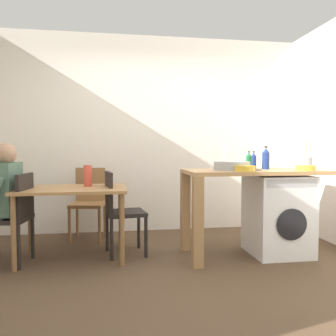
# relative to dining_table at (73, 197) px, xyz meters

# --- Properties ---
(ground_plane) EXTENTS (5.46, 5.46, 0.00)m
(ground_plane) POSITION_rel_dining_table_xyz_m (0.93, -0.58, -0.64)
(ground_plane) COLOR #4C3826
(wall_back) EXTENTS (4.60, 0.10, 2.70)m
(wall_back) POSITION_rel_dining_table_xyz_m (0.93, 1.17, 0.71)
(wall_back) COLOR silver
(wall_back) RESTS_ON ground_plane
(dining_table) EXTENTS (1.10, 0.76, 0.74)m
(dining_table) POSITION_rel_dining_table_xyz_m (0.00, 0.00, 0.00)
(dining_table) COLOR #9E7042
(dining_table) RESTS_ON ground_plane
(chair_person_seat) EXTENTS (0.45, 0.45, 0.90)m
(chair_person_seat) POSITION_rel_dining_table_xyz_m (-0.55, -0.11, -0.14)
(chair_person_seat) COLOR black
(chair_person_seat) RESTS_ON ground_plane
(chair_opposite) EXTENTS (0.45, 0.45, 0.90)m
(chair_opposite) POSITION_rel_dining_table_xyz_m (0.48, 0.04, -0.14)
(chair_opposite) COLOR black
(chair_opposite) RESTS_ON ground_plane
(chair_spare_by_wall) EXTENTS (0.46, 0.46, 0.90)m
(chair_spare_by_wall) POSITION_rel_dining_table_xyz_m (0.11, 0.77, -0.14)
(chair_spare_by_wall) COLOR olive
(chair_spare_by_wall) RESTS_ON ground_plane
(kitchen_counter) EXTENTS (1.50, 0.68, 0.92)m
(kitchen_counter) POSITION_rel_dining_table_xyz_m (1.71, -0.19, 0.12)
(kitchen_counter) COLOR tan
(kitchen_counter) RESTS_ON ground_plane
(washing_machine) EXTENTS (0.60, 0.61, 0.86)m
(washing_machine) POSITION_rel_dining_table_xyz_m (2.18, -0.20, -0.21)
(washing_machine) COLOR white
(washing_machine) RESTS_ON ground_plane
(sink_basin) EXTENTS (0.38, 0.38, 0.09)m
(sink_basin) POSITION_rel_dining_table_xyz_m (1.66, -0.19, 0.32)
(sink_basin) COLOR #9EA0A5
(sink_basin) RESTS_ON kitchen_counter
(tap) EXTENTS (0.02, 0.02, 0.28)m
(tap) POSITION_rel_dining_table_xyz_m (1.66, -0.01, 0.42)
(tap) COLOR #B2B2B7
(tap) RESTS_ON kitchen_counter
(bottle_tall_green) EXTENTS (0.06, 0.06, 0.20)m
(bottle_tall_green) POSITION_rel_dining_table_xyz_m (1.87, -0.12, 0.37)
(bottle_tall_green) COLOR #19592D
(bottle_tall_green) RESTS_ON kitchen_counter
(bottle_squat_brown) EXTENTS (0.06, 0.06, 0.20)m
(bottle_squat_brown) POSITION_rel_dining_table_xyz_m (1.98, -0.01, 0.37)
(bottle_squat_brown) COLOR navy
(bottle_squat_brown) RESTS_ON kitchen_counter
(bottle_clear_small) EXTENTS (0.08, 0.08, 0.25)m
(bottle_clear_small) POSITION_rel_dining_table_xyz_m (2.08, -0.10, 0.39)
(bottle_clear_small) COLOR navy
(bottle_clear_small) RESTS_ON kitchen_counter
(mixing_bowl) EXTENTS (0.21, 0.21, 0.06)m
(mixing_bowl) POSITION_rel_dining_table_xyz_m (1.72, -0.39, 0.31)
(mixing_bowl) COLOR gold
(mixing_bowl) RESTS_ON kitchen_counter
(utensil_crock) EXTENTS (0.11, 0.11, 0.30)m
(utensil_crock) POSITION_rel_dining_table_xyz_m (2.55, -0.14, 0.35)
(utensil_crock) COLOR gray
(utensil_crock) RESTS_ON kitchen_counter
(colander) EXTENTS (0.20, 0.20, 0.06)m
(colander) POSITION_rel_dining_table_xyz_m (2.37, -0.41, 0.31)
(colander) COLOR gold
(colander) RESTS_ON kitchen_counter
(vase) EXTENTS (0.09, 0.09, 0.23)m
(vase) POSITION_rel_dining_table_xyz_m (0.15, 0.10, 0.21)
(vase) COLOR #D84C38
(vase) RESTS_ON dining_table
(scissors) EXTENTS (0.15, 0.06, 0.01)m
(scissors) POSITION_rel_dining_table_xyz_m (1.87, -0.29, 0.28)
(scissors) COLOR #B2B2B7
(scissors) RESTS_ON kitchen_counter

